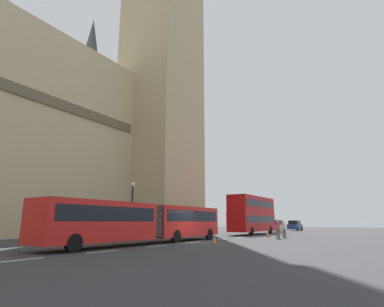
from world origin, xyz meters
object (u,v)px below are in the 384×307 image
articulated_bus (148,220)px  traffic_cone_middle (268,234)px  sedan_lead (276,226)px  sedan_trailing (295,226)px  pedestrian_by_kerb (284,229)px  traffic_cone_west (214,240)px  clock_tower (163,11)px  street_lamp (132,206)px  pedestrian_near_cones (278,229)px  double_decker_bus (253,213)px

articulated_bus → traffic_cone_middle: 15.42m
articulated_bus → sedan_lead: articulated_bus is taller
sedan_trailing → pedestrian_by_kerb: bearing=-167.4°
sedan_lead → pedestrian_by_kerb: 18.83m
sedan_lead → sedan_trailing: bearing=-1.1°
traffic_cone_west → pedestrian_by_kerb: (10.91, -2.02, 0.63)m
clock_tower → street_lamp: size_ratio=13.77×
sedan_trailing → traffic_cone_middle: size_ratio=7.59×
street_lamp → clock_tower: bearing=31.6°
pedestrian_near_cones → pedestrian_by_kerb: size_ratio=1.00×
pedestrian_by_kerb → street_lamp: bearing=134.5°
double_decker_bus → sedan_lead: 10.28m
sedan_trailing → street_lamp: (-38.83, 4.57, 2.14)m
sedan_lead → street_lamp: (-28.36, 4.38, 2.14)m
clock_tower → traffic_cone_middle: bearing=-101.0°
sedan_trailing → pedestrian_by_kerb: size_ratio=2.60×
traffic_cone_west → pedestrian_near_cones: bearing=-14.5°
traffic_cone_west → double_decker_bus: bearing=13.2°
double_decker_bus → street_lamp: size_ratio=2.03×
clock_tower → double_decker_bus: bearing=-78.7°
clock_tower → pedestrian_by_kerb: (-4.76, -20.33, -37.33)m
clock_tower → sedan_trailing: bearing=-31.0°
traffic_cone_middle → pedestrian_by_kerb: (-1.22, -2.12, 0.63)m
articulated_bus → traffic_cone_west: 5.27m
articulated_bus → pedestrian_near_cones: 12.87m
sedan_lead → traffic_cone_west: bearing=-171.2°
double_decker_bus → pedestrian_by_kerb: double_decker_bus is taller
sedan_lead → traffic_cone_west: size_ratio=7.59×
traffic_cone_middle → pedestrian_near_cones: bearing=-148.3°
clock_tower → sedan_lead: 41.86m
traffic_cone_middle → pedestrian_near_cones: (-3.68, -2.28, 0.63)m
articulated_bus → pedestrian_by_kerb: articulated_bus is taller
sedan_trailing → street_lamp: street_lamp is taller
sedan_trailing → double_decker_bus: bearing=179.8°
sedan_trailing → traffic_cone_middle: (-26.93, -4.15, -0.63)m
double_decker_bus → pedestrian_by_kerb: (-7.57, -6.34, -1.80)m
articulated_bus → traffic_cone_west: (2.63, -4.32, -1.46)m
double_decker_bus → traffic_cone_west: double_decker_bus is taller
sedan_lead → articulated_bus: bearing=-179.8°
traffic_cone_west → pedestrian_near_cones: 8.74m
articulated_bus → sedan_trailing: size_ratio=4.05×
pedestrian_near_cones → traffic_cone_middle: bearing=31.7°
clock_tower → street_lamp: bearing=-148.4°
street_lamp → pedestrian_by_kerb: 15.37m
clock_tower → articulated_bus: 43.16m
sedan_trailing → pedestrian_by_kerb: sedan_trailing is taller
clock_tower → pedestrian_near_cones: 43.19m
pedestrian_by_kerb → clock_tower: bearing=76.8°
clock_tower → articulated_bus: size_ratio=4.07×
traffic_cone_west → pedestrian_near_cones: size_ratio=0.34×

